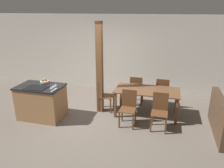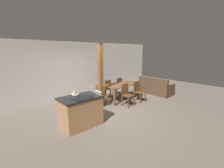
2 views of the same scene
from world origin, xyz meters
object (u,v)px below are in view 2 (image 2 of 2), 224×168
object	(u,v)px
wine_glass_middle	(99,92)
timber_post	(101,76)
kitchen_island	(81,111)
dining_chair_near_left	(127,94)
dining_chair_far_right	(118,86)
dining_table	(122,86)
dining_chair_far_left	(106,89)
wine_glass_far	(98,91)
fruit_bowl	(75,94)
wine_glass_near	(101,92)
dining_chair_head_end	(101,95)
wine_glass_end	(96,91)
dining_chair_near_right	(138,91)
couch	(156,88)

from	to	relation	value
wine_glass_middle	timber_post	bearing A→B (deg)	49.95
kitchen_island	dining_chair_near_left	bearing A→B (deg)	5.85
dining_chair_far_right	dining_table	bearing A→B (deg)	59.21
dining_chair_far_left	wine_glass_far	bearing A→B (deg)	43.65
fruit_bowl	dining_chair_far_right	xyz separation A→B (m)	(3.17, 1.31, -0.49)
wine_glass_middle	timber_post	xyz separation A→B (m)	(0.89, 1.05, 0.25)
dining_chair_far_right	wine_glass_near	bearing A→B (deg)	35.95
dining_table	wine_glass_middle	bearing A→B (deg)	-152.51
wine_glass_near	wine_glass_far	xyz separation A→B (m)	(0.00, 0.16, 0.00)
dining_chair_far_right	dining_chair_head_end	distance (m)	1.78
wine_glass_end	dining_chair_near_right	size ratio (longest dim) A/B	0.15
wine_glass_middle	timber_post	size ratio (longest dim) A/B	0.05
wine_glass_far	dining_chair_near_right	distance (m)	2.71
fruit_bowl	dining_chair_near_right	xyz separation A→B (m)	(3.17, -0.01, -0.49)
kitchen_island	dining_chair_far_right	size ratio (longest dim) A/B	1.33
dining_chair_head_end	dining_chair_near_right	bearing A→B (deg)	-111.92
wine_glass_far	dining_chair_far_left	size ratio (longest dim) A/B	0.15
kitchen_island	wine_glass_near	size ratio (longest dim) A/B	8.72
wine_glass_middle	dining_chair_near_left	xyz separation A→B (m)	(1.83, 0.49, -0.56)
dining_chair_near_right	wine_glass_end	bearing A→B (deg)	-172.67
couch	wine_glass_end	bearing A→B (deg)	96.48
dining_chair_near_right	dining_table	bearing A→B (deg)	120.79
wine_glass_far	dining_chair_far_right	world-z (taller)	wine_glass_far
dining_chair_head_end	dining_chair_far_left	bearing A→B (deg)	-52.29
dining_chair_near_right	dining_chair_far_left	size ratio (longest dim) A/B	1.00
couch	timber_post	distance (m)	3.59
wine_glass_middle	dining_chair_far_right	xyz separation A→B (m)	(2.62, 1.82, -0.56)
dining_chair_far_right	timber_post	world-z (taller)	timber_post
dining_chair_near_left	dining_chair_far_right	size ratio (longest dim) A/B	1.00
wine_glass_far	dining_chair_far_right	size ratio (longest dim) A/B	0.15
kitchen_island	wine_glass_end	distance (m)	0.79
wine_glass_far	wine_glass_end	world-z (taller)	same
wine_glass_near	dining_chair_far_left	distance (m)	2.69
dining_chair_far_left	dining_chair_head_end	world-z (taller)	same
wine_glass_end	dining_chair_near_right	bearing A→B (deg)	7.33
wine_glass_near	timber_post	distance (m)	1.46
wine_glass_near	wine_glass_middle	xyz separation A→B (m)	(0.00, 0.08, 0.00)
timber_post	dining_chair_near_left	bearing A→B (deg)	-30.83
dining_chair_near_left	kitchen_island	bearing A→B (deg)	-174.15
dining_chair_far_right	couch	world-z (taller)	dining_chair_far_right
fruit_bowl	dining_chair_far_right	world-z (taller)	fruit_bowl
wine_glass_end	couch	size ratio (longest dim) A/B	0.08
wine_glass_far	dining_chair_near_right	size ratio (longest dim) A/B	0.15
wine_glass_near	dining_chair_head_end	world-z (taller)	wine_glass_near
wine_glass_end	wine_glass_middle	bearing A→B (deg)	-90.00
dining_chair_far_left	dining_chair_near_left	bearing A→B (deg)	90.00
dining_chair_near_left	dining_chair_near_right	size ratio (longest dim) A/B	1.00
dining_table	dining_chair_far_right	world-z (taller)	dining_chair_far_right
wine_glass_end	dining_chair_near_left	world-z (taller)	wine_glass_end
dining_chair_far_left	couch	xyz separation A→B (m)	(2.48, -1.19, -0.18)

